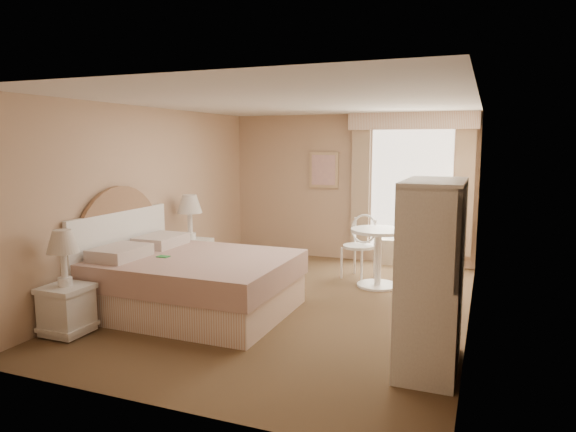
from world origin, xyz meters
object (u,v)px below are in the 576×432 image
at_px(nightstand_far, 191,248).
at_px(cafe_chair, 361,241).
at_px(bed, 185,280).
at_px(nightstand_near, 66,296).
at_px(round_table, 378,248).
at_px(armoire, 432,291).

distance_m(nightstand_far, cafe_chair, 2.55).
distance_m(bed, nightstand_near, 1.36).
bearing_deg(round_table, cafe_chair, 130.31).
bearing_deg(nightstand_far, armoire, -26.69).
bearing_deg(cafe_chair, round_table, -30.30).
distance_m(bed, cafe_chair, 2.81).
xyz_separation_m(nightstand_near, armoire, (3.65, 0.59, 0.29)).
bearing_deg(armoire, nightstand_far, 153.31).
xyz_separation_m(nightstand_near, cafe_chair, (2.33, 3.45, 0.13)).
bearing_deg(round_table, nightstand_far, -167.15).
height_order(nightstand_near, nightstand_far, nightstand_far).
height_order(bed, armoire, armoire).
relative_size(nightstand_near, armoire, 0.65).
relative_size(nightstand_far, cafe_chair, 1.30).
distance_m(round_table, cafe_chair, 0.54).
distance_m(nightstand_near, armoire, 3.71).
relative_size(cafe_chair, armoire, 0.56).
relative_size(nightstand_far, armoire, 0.73).
relative_size(round_table, cafe_chair, 0.86).
bearing_deg(armoire, bed, 169.29).
xyz_separation_m(round_table, armoire, (0.97, -2.45, 0.16)).
distance_m(nightstand_near, nightstand_far, 2.43).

